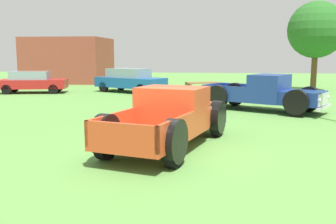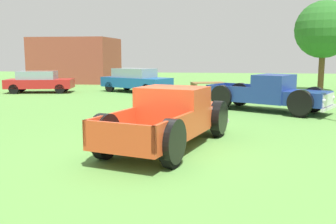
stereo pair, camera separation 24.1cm
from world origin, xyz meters
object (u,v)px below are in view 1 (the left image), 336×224
at_px(sedan_distant_a, 130,80).
at_px(oak_tree_west, 316,30).
at_px(pickup_truck_behind_left, 270,94).
at_px(sedan_distant_b, 32,82).
at_px(picnic_table, 202,87).
at_px(pickup_truck_foreground, 173,117).

bearing_deg(sedan_distant_a, oak_tree_west, 9.93).
bearing_deg(pickup_truck_behind_left, oak_tree_west, 66.19).
xyz_separation_m(pickup_truck_behind_left, oak_tree_west, (4.05, 9.17, 3.12)).
bearing_deg(oak_tree_west, sedan_distant_b, -169.87).
bearing_deg(picnic_table, sedan_distant_a, 161.71).
bearing_deg(oak_tree_west, pickup_truck_foreground, -115.90).
bearing_deg(pickup_truck_foreground, pickup_truck_behind_left, 61.13).
distance_m(pickup_truck_foreground, picnic_table, 11.88).
relative_size(sedan_distant_a, picnic_table, 2.21).
bearing_deg(sedan_distant_a, pickup_truck_foreground, -73.19).
distance_m(sedan_distant_a, picnic_table, 4.75).
height_order(pickup_truck_behind_left, oak_tree_west, oak_tree_west).
relative_size(pickup_truck_foreground, picnic_table, 2.43).
distance_m(pickup_truck_foreground, oak_tree_west, 17.36).
relative_size(pickup_truck_behind_left, sedan_distant_b, 1.23).
bearing_deg(pickup_truck_behind_left, sedan_distant_b, 155.36).
relative_size(sedan_distant_a, oak_tree_west, 0.84).
relative_size(pickup_truck_foreground, pickup_truck_behind_left, 1.01).
height_order(sedan_distant_b, oak_tree_west, oak_tree_west).
bearing_deg(sedan_distant_a, picnic_table, -18.29).
xyz_separation_m(sedan_distant_b, picnic_table, (10.32, -0.41, -0.20)).
height_order(pickup_truck_foreground, sedan_distant_a, pickup_truck_foreground).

